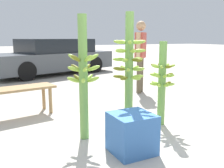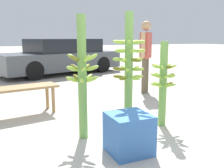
{
  "view_description": "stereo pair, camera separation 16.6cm",
  "coord_description": "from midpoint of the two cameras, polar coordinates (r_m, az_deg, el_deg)",
  "views": [
    {
      "loc": [
        -1.79,
        -2.64,
        1.33
      ],
      "look_at": [
        -0.2,
        0.47,
        0.68
      ],
      "focal_mm": 40.0,
      "sensor_mm": 36.0,
      "label": 1
    },
    {
      "loc": [
        -1.64,
        -2.71,
        1.33
      ],
      "look_at": [
        -0.2,
        0.47,
        0.68
      ],
      "focal_mm": 40.0,
      "sensor_mm": 36.0,
      "label": 2
    }
  ],
  "objects": [
    {
      "name": "vendor_person",
      "position": [
        6.06,
        5.75,
        7.64
      ],
      "size": [
        0.53,
        0.52,
        1.72
      ],
      "rotation": [
        0.0,
        0.0,
        0.78
      ],
      "color": "brown",
      "rests_on": "ground_plane"
    },
    {
      "name": "banana_stalk_left",
      "position": [
        3.23,
        -8.05,
        1.72
      ],
      "size": [
        0.44,
        0.44,
        1.61
      ],
      "color": "#6B9E47",
      "rests_on": "ground_plane"
    },
    {
      "name": "banana_stalk_right",
      "position": [
        3.82,
        10.14,
        0.52
      ],
      "size": [
        0.39,
        0.39,
        1.28
      ],
      "color": "#6B9E47",
      "rests_on": "ground_plane"
    },
    {
      "name": "ground_plane",
      "position": [
        3.44,
        5.3,
        -12.18
      ],
      "size": [
        80.0,
        80.0,
        0.0
      ],
      "primitive_type": "plane",
      "color": "#B2AA9E"
    },
    {
      "name": "market_bench",
      "position": [
        4.55,
        -21.25,
        -1.71
      ],
      "size": [
        1.2,
        0.62,
        0.5
      ],
      "rotation": [
        0.0,
        0.0,
        0.16
      ],
      "color": "#99754C",
      "rests_on": "ground_plane"
    },
    {
      "name": "banana_stalk_center",
      "position": [
        3.41,
        2.52,
        3.31
      ],
      "size": [
        0.45,
        0.45,
        1.66
      ],
      "color": "#6B9E47",
      "rests_on": "ground_plane"
    },
    {
      "name": "produce_crate",
      "position": [
        2.95,
        2.91,
        -11.18
      ],
      "size": [
        0.47,
        0.47,
        0.47
      ],
      "color": "#386BB2",
      "rests_on": "ground_plane"
    },
    {
      "name": "parked_car",
      "position": [
        9.56,
        -13.89,
        6.02
      ],
      "size": [
        4.83,
        3.06,
        1.29
      ],
      "rotation": [
        0.0,
        0.0,
        1.87
      ],
      "color": "#4C5156",
      "rests_on": "ground_plane"
    }
  ]
}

